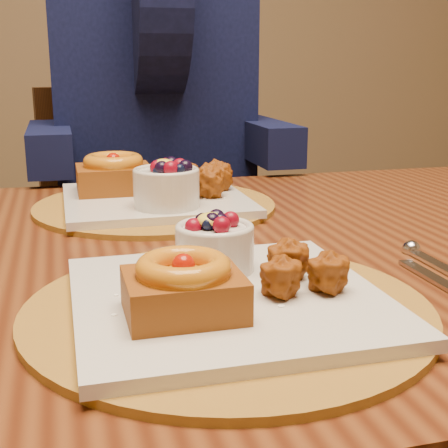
{
  "coord_description": "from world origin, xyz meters",
  "views": [
    {
      "loc": [
        -0.17,
        -0.69,
        0.98
      ],
      "look_at": [
        -0.02,
        -0.12,
        0.83
      ],
      "focal_mm": 50.0,
      "sensor_mm": 36.0,
      "label": 1
    }
  ],
  "objects_px": {
    "chair_far": "(143,253)",
    "place_setting_far": "(153,192)",
    "diner": "(151,78)",
    "place_setting_near": "(225,290)",
    "dining_table": "(183,304)"
  },
  "relations": [
    {
      "from": "place_setting_near",
      "to": "place_setting_far",
      "type": "distance_m",
      "value": 0.43
    },
    {
      "from": "place_setting_near",
      "to": "diner",
      "type": "xyz_separation_m",
      "value": [
        0.07,
        0.91,
        0.17
      ]
    },
    {
      "from": "place_setting_far",
      "to": "chair_far",
      "type": "xyz_separation_m",
      "value": [
        0.05,
        0.56,
        -0.27
      ]
    },
    {
      "from": "dining_table",
      "to": "place_setting_far",
      "type": "xyz_separation_m",
      "value": [
        -0.0,
        0.21,
        0.11
      ]
    },
    {
      "from": "dining_table",
      "to": "diner",
      "type": "xyz_separation_m",
      "value": [
        0.07,
        0.69,
        0.27
      ]
    },
    {
      "from": "place_setting_far",
      "to": "place_setting_near",
      "type": "bearing_deg",
      "value": -89.81
    },
    {
      "from": "chair_far",
      "to": "place_setting_near",
      "type": "bearing_deg",
      "value": -102.89
    },
    {
      "from": "place_setting_near",
      "to": "diner",
      "type": "distance_m",
      "value": 0.93
    },
    {
      "from": "chair_far",
      "to": "place_setting_far",
      "type": "bearing_deg",
      "value": -105.24
    },
    {
      "from": "place_setting_far",
      "to": "diner",
      "type": "bearing_deg",
      "value": 81.31
    },
    {
      "from": "place_setting_near",
      "to": "diner",
      "type": "bearing_deg",
      "value": 85.49
    },
    {
      "from": "place_setting_near",
      "to": "diner",
      "type": "height_order",
      "value": "diner"
    },
    {
      "from": "dining_table",
      "to": "chair_far",
      "type": "relative_size",
      "value": 1.74
    },
    {
      "from": "dining_table",
      "to": "diner",
      "type": "distance_m",
      "value": 0.74
    },
    {
      "from": "place_setting_near",
      "to": "place_setting_far",
      "type": "bearing_deg",
      "value": 90.19
    }
  ]
}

